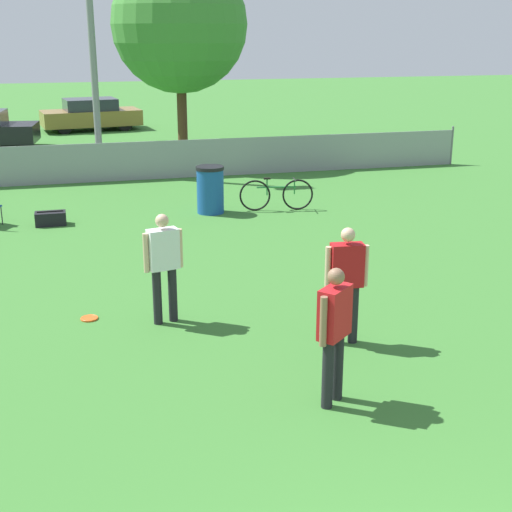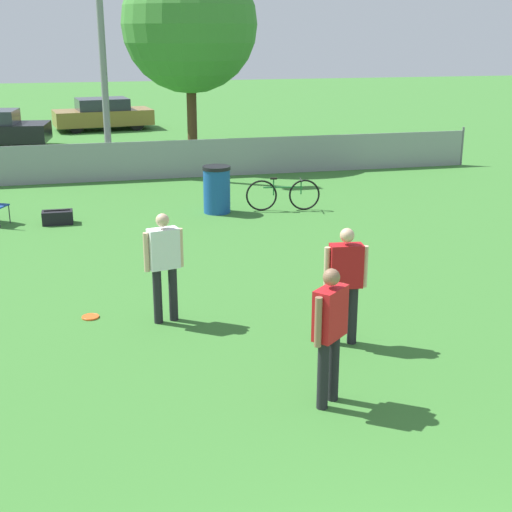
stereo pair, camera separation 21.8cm
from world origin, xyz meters
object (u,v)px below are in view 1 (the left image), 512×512
Objects in this scene: player_thrower_red at (346,277)px; gear_bag_sideline at (51,218)px; light_pole at (89,2)px; bicycle_sideline at (276,195)px; player_defender_red at (334,327)px; player_receiver_white at (164,261)px; trash_bin at (210,190)px; parked_car_tan at (91,115)px; tree_near_pole at (179,24)px; frisbee_disc at (89,318)px.

player_thrower_red is 8.54m from gear_bag_sideline.
bicycle_sideline is at bearing -55.68° from light_pole.
player_receiver_white is (-1.53, 2.88, 0.00)m from player_defender_red.
trash_bin is 3.68m from gear_bag_sideline.
parked_car_tan is (-2.48, 23.37, -0.29)m from player_thrower_red.
parked_car_tan is (-1.73, 24.90, -0.29)m from player_defender_red.
player_receiver_white is 2.48× the size of gear_bag_sideline.
bicycle_sideline is 1.59m from trash_bin.
player_thrower_red reaches higher than bicycle_sideline.
trash_bin is (-0.52, -7.29, -3.75)m from tree_near_pole.
tree_near_pole is at bearing 85.91° from trash_bin.
frisbee_disc is 6.71m from trash_bin.
bicycle_sideline reaches higher than gear_bag_sideline.
tree_near_pole reaches higher than player_defender_red.
player_thrower_red is 7.72m from trash_bin.
light_pole is 11.03m from parked_car_tan.
bicycle_sideline is 16.26m from parked_car_tan.
bicycle_sideline is (1.05, -7.45, -3.92)m from tree_near_pole.
tree_near_pole is at bearing 32.90° from light_pole.
trash_bin is at bearing 60.09° from player_receiver_white.
light_pole is 31.41× the size of frisbee_disc.
player_defender_red is 3.27m from player_receiver_white.
tree_near_pole is at bearing 74.99° from frisbee_disc.
player_defender_red is 24.96m from parked_car_tan.
player_thrower_red reaches higher than gear_bag_sideline.
light_pole reaches higher than player_thrower_red.
light_pole is 5.00× the size of player_thrower_red.
frisbee_disc is (-3.55, -13.24, -4.29)m from tree_near_pole.
parked_car_tan is at bearing 77.53° from player_receiver_white.
player_thrower_red is at bearing -78.71° from light_pole.
tree_near_pole reaches higher than player_thrower_red.
bicycle_sideline is 1.59× the size of trash_bin.
trash_bin is at bearing 3.26° from gear_bag_sideline.
player_receiver_white is (-2.45, -13.64, -3.35)m from tree_near_pole.
light_pole is at bearing 76.43° from gear_bag_sideline.
gear_bag_sideline is at bearing 68.71° from player_defender_red.
parked_car_tan is (-2.13, 15.67, 0.11)m from trash_bin.
parked_car_tan is at bearing 97.75° from trash_bin.
trash_bin reaches higher than frisbee_disc.
light_pole is 12.47m from player_receiver_white.
player_receiver_white is at bearing -106.92° from trash_bin.
player_receiver_white reaches higher than trash_bin.
bicycle_sideline is at bearing 87.41° from player_thrower_red.
light_pole is at bearing -147.10° from tree_near_pole.
parked_car_tan reaches higher than frisbee_disc.
player_receiver_white is at bearing -74.38° from gear_bag_sideline.
tree_near_pole is at bearing 95.96° from player_thrower_red.
player_defender_red reaches higher than trash_bin.
light_pole reaches higher than tree_near_pole.
player_thrower_red is at bearing -89.99° from bicycle_sideline.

